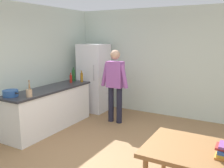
# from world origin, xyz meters

# --- Properties ---
(ground_plane) EXTENTS (14.00, 14.00, 0.00)m
(ground_plane) POSITION_xyz_m (0.00, 0.00, 0.00)
(ground_plane) COLOR #936D47
(wall_back) EXTENTS (6.40, 0.12, 2.70)m
(wall_back) POSITION_xyz_m (0.00, 3.00, 1.35)
(wall_back) COLOR silver
(wall_back) RESTS_ON ground_plane
(wall_left) EXTENTS (0.12, 5.60, 2.70)m
(wall_left) POSITION_xyz_m (-2.60, 0.20, 1.35)
(wall_left) COLOR silver
(wall_left) RESTS_ON ground_plane
(kitchen_counter) EXTENTS (0.64, 2.20, 0.90)m
(kitchen_counter) POSITION_xyz_m (-2.00, 0.80, 0.45)
(kitchen_counter) COLOR white
(kitchen_counter) RESTS_ON ground_plane
(refrigerator) EXTENTS (0.70, 0.67, 1.80)m
(refrigerator) POSITION_xyz_m (-1.90, 2.40, 0.90)
(refrigerator) COLOR white
(refrigerator) RESTS_ON ground_plane
(person) EXTENTS (0.70, 0.22, 1.70)m
(person) POSITION_xyz_m (-0.95, 1.85, 0.98)
(person) COLOR #1E1E2D
(person) RESTS_ON ground_plane
(dining_table) EXTENTS (1.40, 0.90, 0.75)m
(dining_table) POSITION_xyz_m (1.40, -0.30, 0.67)
(dining_table) COLOR olive
(dining_table) RESTS_ON ground_plane
(cooking_pot) EXTENTS (0.40, 0.28, 0.12)m
(cooking_pot) POSITION_xyz_m (-2.12, -0.08, 0.96)
(cooking_pot) COLOR #285193
(cooking_pot) RESTS_ON kitchen_counter
(utensil_jar) EXTENTS (0.11, 0.11, 0.32)m
(utensil_jar) POSITION_xyz_m (-1.77, 0.06, 0.98)
(utensil_jar) COLOR tan
(utensil_jar) RESTS_ON kitchen_counter
(bottle_sauce_red) EXTENTS (0.06, 0.06, 0.24)m
(bottle_sauce_red) POSITION_xyz_m (-2.00, 1.56, 1.00)
(bottle_sauce_red) COLOR #B22319
(bottle_sauce_red) RESTS_ON kitchen_counter
(bottle_wine_green) EXTENTS (0.08, 0.08, 0.34)m
(bottle_wine_green) POSITION_xyz_m (-2.10, 1.78, 1.05)
(bottle_wine_green) COLOR #1E5123
(bottle_wine_green) RESTS_ON kitchen_counter
(bottle_oil_amber) EXTENTS (0.06, 0.06, 0.28)m
(bottle_oil_amber) POSITION_xyz_m (-1.83, 1.75, 1.02)
(bottle_oil_amber) COLOR #996619
(bottle_oil_amber) RESTS_ON kitchen_counter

